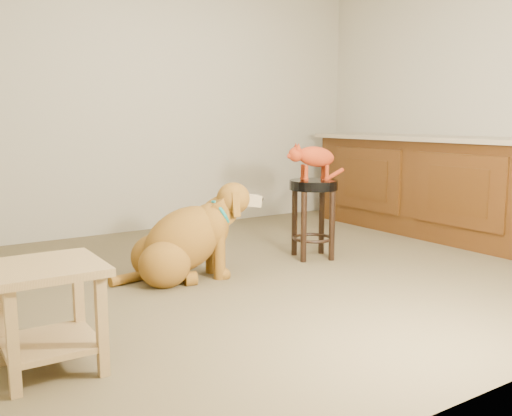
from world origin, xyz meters
TOP-DOWN VIEW (x-y plane):
  - floor at (0.00, 0.00)m, footprint 4.50×4.00m
  - room_shell at (0.00, 0.00)m, footprint 4.54×4.04m
  - cabinet_run at (1.94, 0.30)m, footprint 0.70×2.56m
  - padded_stool at (0.40, 0.17)m, footprint 0.41×0.41m
  - wood_stool at (1.85, 1.20)m, footprint 0.43×0.43m
  - side_table at (-1.88, -0.80)m, footprint 0.47×0.47m
  - golden_retriever at (-0.72, 0.18)m, footprint 1.09×0.60m
  - tabby_kitten at (0.39, 0.18)m, footprint 0.51×0.25m

SIDE VIEW (x-z plane):
  - floor at x=0.00m, z-range -0.01..0.01m
  - golden_retriever at x=-0.72m, z-range -0.09..0.62m
  - side_table at x=-1.88m, z-range 0.08..0.56m
  - wood_stool at x=1.85m, z-range 0.02..0.76m
  - cabinet_run at x=1.94m, z-range -0.03..0.91m
  - padded_stool at x=0.40m, z-range 0.13..0.76m
  - tabby_kitten at x=0.39m, z-range 0.64..0.96m
  - room_shell at x=0.00m, z-range 0.37..2.99m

